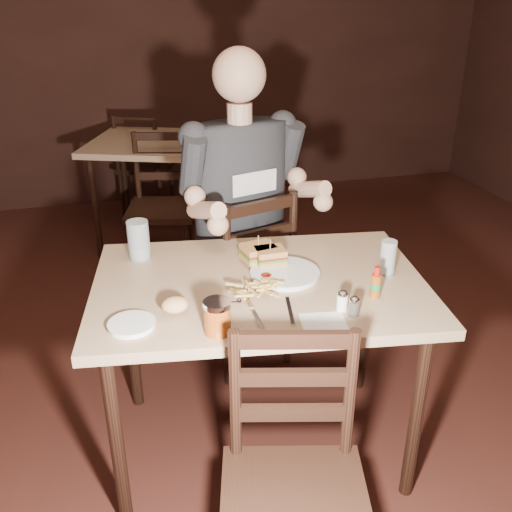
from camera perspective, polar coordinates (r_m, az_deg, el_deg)
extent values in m
plane|color=black|center=(2.35, 0.93, -22.54)|extent=(7.00, 7.00, 0.00)
plane|color=#351C17|center=(5.04, -10.77, 21.03)|extent=(6.00, 0.00, 6.00)
cube|color=tan|center=(2.09, 0.36, -3.04)|extent=(1.31, 0.97, 0.04)
cylinder|color=black|center=(2.06, -13.77, -17.56)|extent=(0.05, 0.05, 0.73)
cylinder|color=black|center=(2.57, -12.35, -7.80)|extent=(0.05, 0.05, 0.73)
cylinder|color=black|center=(2.18, 15.76, -15.16)|extent=(0.05, 0.05, 0.73)
cylinder|color=black|center=(2.66, 10.76, -6.37)|extent=(0.05, 0.05, 0.73)
cube|color=tan|center=(4.15, -10.62, 11.04)|extent=(1.04, 1.04, 0.04)
cylinder|color=black|center=(4.07, -15.76, 4.57)|extent=(0.04, 0.04, 0.73)
cylinder|color=black|center=(4.64, -12.98, 7.39)|extent=(0.04, 0.04, 0.73)
cylinder|color=black|center=(3.89, -6.92, 4.35)|extent=(0.04, 0.04, 0.73)
cylinder|color=black|center=(4.47, -5.14, 7.29)|extent=(0.04, 0.04, 0.73)
cylinder|color=white|center=(2.12, 2.89, -1.84)|extent=(0.29, 0.29, 0.01)
ellipsoid|color=maroon|center=(2.09, 1.02, -1.92)|extent=(0.05, 0.05, 0.01)
cylinder|color=silver|center=(2.27, -11.65, 1.56)|extent=(0.10, 0.10, 0.16)
cylinder|color=silver|center=(2.17, 13.06, -0.13)|extent=(0.07, 0.07, 0.13)
cube|color=white|center=(1.84, 6.82, -6.71)|extent=(0.16, 0.16, 0.00)
cube|color=silver|center=(1.89, -0.24, -5.59)|extent=(0.02, 0.23, 0.01)
cube|color=silver|center=(1.90, 3.41, -5.47)|extent=(0.05, 0.17, 0.01)
cylinder|color=white|center=(1.86, -12.32, -6.79)|extent=(0.17, 0.17, 0.01)
ellipsoid|color=tan|center=(1.88, -8.10, -4.86)|extent=(0.10, 0.08, 0.05)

